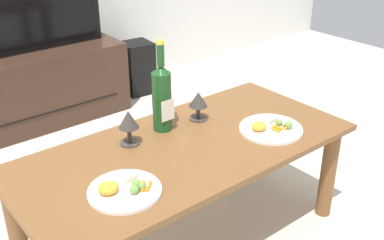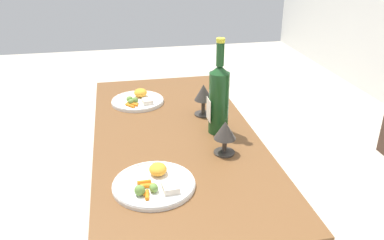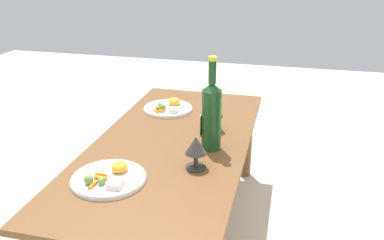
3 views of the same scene
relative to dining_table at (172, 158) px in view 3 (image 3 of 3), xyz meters
The scene contains 7 objects.
ground_plane 0.40m from the dining_table, ahead, with size 6.40×6.40×0.00m, color beige.
dining_table is the anchor object (origin of this frame).
wine_bottle 0.29m from the dining_table, 84.67° to the left, with size 0.08×0.08×0.39m.
goblet_left 0.29m from the dining_table, 136.30° to the left, with size 0.08×0.08×0.14m.
goblet_right 0.30m from the dining_table, 38.45° to the left, with size 0.08×0.08×0.13m.
dinner_plate_left 0.39m from the dining_table, 161.01° to the right, with size 0.25×0.25×0.05m.
dinner_plate_right 0.39m from the dining_table, 19.00° to the right, with size 0.27×0.27×0.05m.
Camera 3 is at (1.50, 0.46, 1.23)m, focal length 37.77 mm.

